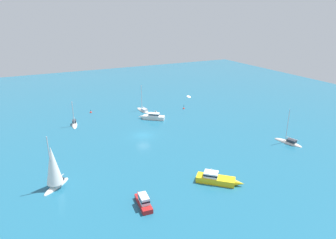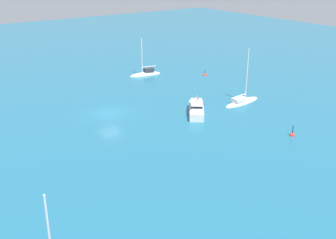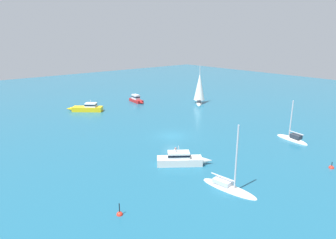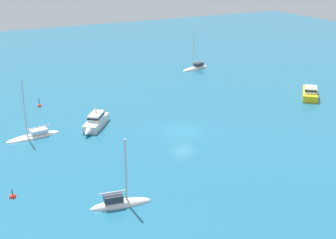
{
  "view_description": "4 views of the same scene",
  "coord_description": "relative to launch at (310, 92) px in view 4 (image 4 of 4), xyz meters",
  "views": [
    {
      "loc": [
        21.17,
        55.03,
        24.82
      ],
      "look_at": [
        -6.81,
        -1.91,
        1.87
      ],
      "focal_mm": 32.1,
      "sensor_mm": 36.0,
      "label": 1
    },
    {
      "loc": [
        -41.21,
        20.65,
        17.13
      ],
      "look_at": [
        -9.86,
        -1.51,
        2.06
      ],
      "focal_mm": 44.21,
      "sensor_mm": 36.0,
      "label": 2
    },
    {
      "loc": [
        -27.54,
        -31.53,
        14.65
      ],
      "look_at": [
        -1.4,
        -0.68,
        2.98
      ],
      "focal_mm": 31.35,
      "sensor_mm": 36.0,
      "label": 3
    },
    {
      "loc": [
        43.92,
        -25.09,
        19.91
      ],
      "look_at": [
        0.04,
        -1.96,
        1.76
      ],
      "focal_mm": 50.74,
      "sensor_mm": 36.0,
      "label": 4
    }
  ],
  "objects": [
    {
      "name": "launch",
      "position": [
        0.0,
        0.0,
        0.0
      ],
      "size": [
        6.3,
        5.95,
        2.28
      ],
      "rotation": [
        0.0,
        0.0,
        2.4
      ],
      "color": "yellow",
      "rests_on": "ground"
    },
    {
      "name": "ground_plane",
      "position": [
        3.18,
        -22.31,
        -0.65
      ],
      "size": [
        160.0,
        160.0,
        0.0
      ],
      "primitive_type": "plane",
      "color": "#1E607F"
    },
    {
      "name": "sloop_2",
      "position": [
        -21.41,
        -5.87,
        -0.54
      ],
      "size": [
        2.84,
        5.99,
        7.37
      ],
      "rotation": [
        0.0,
        0.0,
        4.96
      ],
      "color": "silver",
      "rests_on": "ground"
    },
    {
      "name": "ketch",
      "position": [
        -3.0,
        -37.87,
        -0.5
      ],
      "size": [
        2.25,
        6.17,
        7.12
      ],
      "rotation": [
        0.0,
        0.0,
        4.83
      ],
      "color": "silver",
      "rests_on": "ground"
    },
    {
      "name": "motor_cruiser",
      "position": [
        -2.68,
        -30.73,
        0.02
      ],
      "size": [
        5.92,
        4.97,
        2.35
      ],
      "rotation": [
        0.0,
        0.0,
        5.63
      ],
      "color": "silver",
      "rests_on": "ground"
    },
    {
      "name": "channel_buoy",
      "position": [
        9.77,
        -42.53,
        -0.64
      ],
      "size": [
        0.59,
        0.59,
        1.03
      ],
      "color": "red",
      "rests_on": "ground"
    },
    {
      "name": "sloop_1",
      "position": [
        15.2,
        -34.99,
        -0.49
      ],
      "size": [
        2.06,
        5.22,
        6.26
      ],
      "rotation": [
        0.0,
        0.0,
        1.4
      ],
      "color": "silver",
      "rests_on": "ground"
    },
    {
      "name": "mooring_buoy",
      "position": [
        -13.51,
        -34.7,
        -0.63
      ],
      "size": [
        0.56,
        0.56,
        1.36
      ],
      "color": "red",
      "rests_on": "ground"
    }
  ]
}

